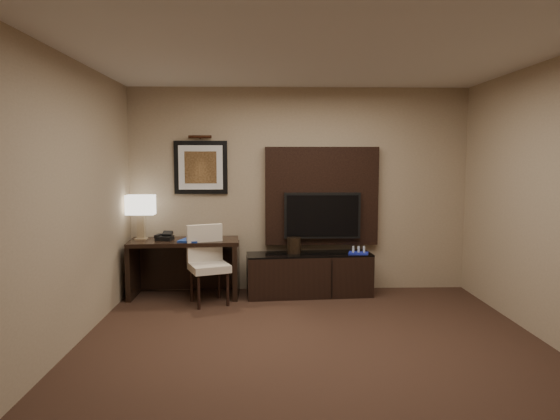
{
  "coord_description": "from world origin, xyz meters",
  "views": [
    {
      "loc": [
        -0.44,
        -4.16,
        1.76
      ],
      "look_at": [
        -0.27,
        1.8,
        1.15
      ],
      "focal_mm": 32.0,
      "sensor_mm": 36.0,
      "label": 1
    }
  ],
  "objects_px": {
    "tv": "(322,216)",
    "ice_bucket": "(294,245)",
    "desk_chair": "(209,267)",
    "table_lamp": "(141,216)",
    "desk": "(185,268)",
    "credenza": "(309,274)",
    "desk_phone": "(165,236)",
    "minibar_tray": "(359,250)"
  },
  "relations": [
    {
      "from": "table_lamp",
      "to": "ice_bucket",
      "type": "xyz_separation_m",
      "value": [
        1.96,
        -0.02,
        -0.39
      ]
    },
    {
      "from": "credenza",
      "to": "desk_phone",
      "type": "relative_size",
      "value": 7.96
    },
    {
      "from": "tv",
      "to": "desk_chair",
      "type": "bearing_deg",
      "value": -159.6
    },
    {
      "from": "table_lamp",
      "to": "minibar_tray",
      "type": "xyz_separation_m",
      "value": [
        2.78,
        -0.09,
        -0.45
      ]
    },
    {
      "from": "desk_chair",
      "to": "table_lamp",
      "type": "height_order",
      "value": "table_lamp"
    },
    {
      "from": "table_lamp",
      "to": "minibar_tray",
      "type": "height_order",
      "value": "table_lamp"
    },
    {
      "from": "tv",
      "to": "table_lamp",
      "type": "relative_size",
      "value": 1.63
    },
    {
      "from": "desk_chair",
      "to": "ice_bucket",
      "type": "height_order",
      "value": "desk_chair"
    },
    {
      "from": "desk",
      "to": "minibar_tray",
      "type": "xyz_separation_m",
      "value": [
        2.23,
        -0.04,
        0.23
      ]
    },
    {
      "from": "tv",
      "to": "desk",
      "type": "bearing_deg",
      "value": -173.92
    },
    {
      "from": "credenza",
      "to": "ice_bucket",
      "type": "height_order",
      "value": "ice_bucket"
    },
    {
      "from": "desk_phone",
      "to": "ice_bucket",
      "type": "bearing_deg",
      "value": 8.85
    },
    {
      "from": "desk",
      "to": "desk_phone",
      "type": "relative_size",
      "value": 6.83
    },
    {
      "from": "desk",
      "to": "tv",
      "type": "relative_size",
      "value": 1.37
    },
    {
      "from": "desk",
      "to": "table_lamp",
      "type": "relative_size",
      "value": 2.24
    },
    {
      "from": "tv",
      "to": "minibar_tray",
      "type": "height_order",
      "value": "tv"
    },
    {
      "from": "desk_chair",
      "to": "table_lamp",
      "type": "distance_m",
      "value": 1.14
    },
    {
      "from": "tv",
      "to": "ice_bucket",
      "type": "distance_m",
      "value": 0.55
    },
    {
      "from": "desk",
      "to": "table_lamp",
      "type": "distance_m",
      "value": 0.87
    },
    {
      "from": "desk",
      "to": "table_lamp",
      "type": "bearing_deg",
      "value": 170.52
    },
    {
      "from": "desk_phone",
      "to": "table_lamp",
      "type": "bearing_deg",
      "value": 175.83
    },
    {
      "from": "desk_chair",
      "to": "ice_bucket",
      "type": "bearing_deg",
      "value": -2.3
    },
    {
      "from": "desk_chair",
      "to": "tv",
      "type": "bearing_deg",
      "value": -1.38
    },
    {
      "from": "desk",
      "to": "credenza",
      "type": "height_order",
      "value": "desk"
    },
    {
      "from": "table_lamp",
      "to": "desk_phone",
      "type": "distance_m",
      "value": 0.41
    },
    {
      "from": "desk_chair",
      "to": "ice_bucket",
      "type": "xyz_separation_m",
      "value": [
        1.05,
        0.37,
        0.19
      ]
    },
    {
      "from": "tv",
      "to": "table_lamp",
      "type": "bearing_deg",
      "value": -176.63
    },
    {
      "from": "desk",
      "to": "desk_chair",
      "type": "distance_m",
      "value": 0.5
    },
    {
      "from": "desk",
      "to": "desk_phone",
      "type": "distance_m",
      "value": 0.48
    },
    {
      "from": "desk_chair",
      "to": "desk_phone",
      "type": "relative_size",
      "value": 4.59
    },
    {
      "from": "credenza",
      "to": "desk_phone",
      "type": "distance_m",
      "value": 1.91
    },
    {
      "from": "credenza",
      "to": "tv",
      "type": "distance_m",
      "value": 0.79
    },
    {
      "from": "tv",
      "to": "minibar_tray",
      "type": "bearing_deg",
      "value": -27.29
    },
    {
      "from": "table_lamp",
      "to": "minibar_tray",
      "type": "bearing_deg",
      "value": -1.91
    },
    {
      "from": "ice_bucket",
      "to": "table_lamp",
      "type": "bearing_deg",
      "value": 179.33
    },
    {
      "from": "tv",
      "to": "desk_chair",
      "type": "height_order",
      "value": "tv"
    },
    {
      "from": "credenza",
      "to": "tv",
      "type": "height_order",
      "value": "tv"
    },
    {
      "from": "credenza",
      "to": "desk_chair",
      "type": "xyz_separation_m",
      "value": [
        -1.25,
        -0.34,
        0.19
      ]
    },
    {
      "from": "desk_phone",
      "to": "minibar_tray",
      "type": "distance_m",
      "value": 2.48
    },
    {
      "from": "desk",
      "to": "tv",
      "type": "height_order",
      "value": "tv"
    },
    {
      "from": "minibar_tray",
      "to": "desk_chair",
      "type": "bearing_deg",
      "value": -170.85
    },
    {
      "from": "tv",
      "to": "desk_chair",
      "type": "distance_m",
      "value": 1.63
    }
  ]
}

